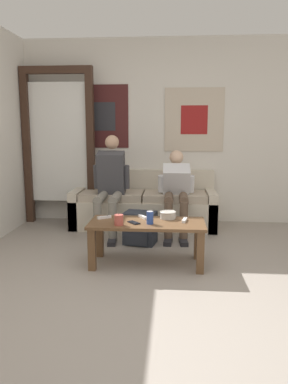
{
  "coord_description": "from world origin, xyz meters",
  "views": [
    {
      "loc": [
        0.2,
        -2.6,
        1.36
      ],
      "look_at": [
        -0.12,
        1.48,
        0.63
      ],
      "focal_mm": 35.0,
      "sensor_mm": 36.0,
      "label": 1
    }
  ],
  "objects_px": {
    "ceramic_bowl": "(168,215)",
    "game_controller_far_center": "(104,217)",
    "backpack": "(140,229)",
    "pillar_candle": "(119,220)",
    "couch": "(144,207)",
    "person_seated_teen": "(176,189)",
    "coffee_table": "(147,230)",
    "drink_can_blue": "(150,218)",
    "game_controller_near_right": "(185,220)",
    "cell_phone": "(134,223)",
    "game_controller_near_left": "(143,217)",
    "person_seated_adult": "(110,182)"
  },
  "relations": [
    {
      "from": "pillar_candle",
      "to": "cell_phone",
      "type": "bearing_deg",
      "value": 31.77
    },
    {
      "from": "coffee_table",
      "to": "game_controller_near_left",
      "type": "bearing_deg",
      "value": 110.05
    },
    {
      "from": "backpack",
      "to": "cell_phone",
      "type": "relative_size",
      "value": 2.73
    },
    {
      "from": "backpack",
      "to": "pillar_candle",
      "type": "relative_size",
      "value": 3.57
    },
    {
      "from": "coffee_table",
      "to": "person_seated_teen",
      "type": "bearing_deg",
      "value": 75.35
    },
    {
      "from": "cell_phone",
      "to": "pillar_candle",
      "type": "bearing_deg",
      "value": -148.23
    },
    {
      "from": "coffee_table",
      "to": "drink_can_blue",
      "type": "distance_m",
      "value": 0.17
    },
    {
      "from": "drink_can_blue",
      "to": "backpack",
      "type": "bearing_deg",
      "value": 102.52
    },
    {
      "from": "coffee_table",
      "to": "game_controller_near_right",
      "type": "xyz_separation_m",
      "value": [
        0.37,
        0.05,
        0.1
      ]
    },
    {
      "from": "couch",
      "to": "game_controller_near_right",
      "type": "bearing_deg",
      "value": -69.91
    },
    {
      "from": "ceramic_bowl",
      "to": "game_controller_near_right",
      "type": "distance_m",
      "value": 0.19
    },
    {
      "from": "backpack",
      "to": "game_controller_near_right",
      "type": "distance_m",
      "value": 0.82
    },
    {
      "from": "person_seated_adult",
      "to": "drink_can_blue",
      "type": "relative_size",
      "value": 10.02
    },
    {
      "from": "coffee_table",
      "to": "game_controller_far_center",
      "type": "xyz_separation_m",
      "value": [
        -0.44,
        0.1,
        0.1
      ]
    },
    {
      "from": "pillar_candle",
      "to": "cell_phone",
      "type": "distance_m",
      "value": 0.16
    },
    {
      "from": "person_seated_teen",
      "to": "game_controller_near_right",
      "type": "distance_m",
      "value": 1.07
    },
    {
      "from": "backpack",
      "to": "ceramic_bowl",
      "type": "bearing_deg",
      "value": -56.73
    },
    {
      "from": "person_seated_teen",
      "to": "ceramic_bowl",
      "type": "bearing_deg",
      "value": -95.25
    },
    {
      "from": "person_seated_teen",
      "to": "cell_phone",
      "type": "xyz_separation_m",
      "value": [
        -0.41,
        -1.17,
        -0.14
      ]
    },
    {
      "from": "ceramic_bowl",
      "to": "couch",
      "type": "bearing_deg",
      "value": 104.87
    },
    {
      "from": "couch",
      "to": "game_controller_near_left",
      "type": "bearing_deg",
      "value": -86.12
    },
    {
      "from": "game_controller_far_center",
      "to": "cell_phone",
      "type": "xyz_separation_m",
      "value": [
        0.32,
        -0.16,
        -0.01
      ]
    },
    {
      "from": "game_controller_near_left",
      "to": "game_controller_near_right",
      "type": "xyz_separation_m",
      "value": [
        0.42,
        -0.1,
        0.0
      ]
    },
    {
      "from": "drink_can_blue",
      "to": "pillar_candle",
      "type": "bearing_deg",
      "value": -167.19
    },
    {
      "from": "coffee_table",
      "to": "drink_can_blue",
      "type": "relative_size",
      "value": 9.1
    },
    {
      "from": "coffee_table",
      "to": "game_controller_near_right",
      "type": "bearing_deg",
      "value": 8.09
    },
    {
      "from": "backpack",
      "to": "pillar_candle",
      "type": "xyz_separation_m",
      "value": [
        -0.13,
        -0.79,
        0.3
      ]
    },
    {
      "from": "game_controller_near_left",
      "to": "pillar_candle",
      "type": "bearing_deg",
      "value": -124.77
    },
    {
      "from": "person_seated_adult",
      "to": "drink_can_blue",
      "type": "distance_m",
      "value": 1.3
    },
    {
      "from": "cell_phone",
      "to": "drink_can_blue",
      "type": "bearing_deg",
      "value": -5.74
    },
    {
      "from": "game_controller_near_right",
      "to": "cell_phone",
      "type": "height_order",
      "value": "game_controller_near_right"
    },
    {
      "from": "game_controller_near_right",
      "to": "game_controller_far_center",
      "type": "height_order",
      "value": "same"
    },
    {
      "from": "person_seated_teen",
      "to": "backpack",
      "type": "height_order",
      "value": "person_seated_teen"
    },
    {
      "from": "couch",
      "to": "drink_can_blue",
      "type": "distance_m",
      "value": 1.55
    },
    {
      "from": "couch",
      "to": "cell_phone",
      "type": "height_order",
      "value": "couch"
    },
    {
      "from": "person_seated_teen",
      "to": "coffee_table",
      "type": "bearing_deg",
      "value": -104.65
    },
    {
      "from": "pillar_candle",
      "to": "person_seated_adult",
      "type": "bearing_deg",
      "value": 103.2
    },
    {
      "from": "couch",
      "to": "cell_phone",
      "type": "bearing_deg",
      "value": -89.32
    },
    {
      "from": "couch",
      "to": "pillar_candle",
      "type": "relative_size",
      "value": 17.12
    },
    {
      "from": "drink_can_blue",
      "to": "game_controller_near_right",
      "type": "relative_size",
      "value": 0.84
    },
    {
      "from": "coffee_table",
      "to": "person_seated_teen",
      "type": "relative_size",
      "value": 1.08
    },
    {
      "from": "person_seated_teen",
      "to": "drink_can_blue",
      "type": "bearing_deg",
      "value": -102.21
    },
    {
      "from": "person_seated_teen",
      "to": "cell_phone",
      "type": "height_order",
      "value": "person_seated_teen"
    },
    {
      "from": "ceramic_bowl",
      "to": "pillar_candle",
      "type": "xyz_separation_m",
      "value": [
        -0.46,
        -0.29,
        0.01
      ]
    },
    {
      "from": "coffee_table",
      "to": "backpack",
      "type": "distance_m",
      "value": 0.69
    },
    {
      "from": "ceramic_bowl",
      "to": "game_controller_far_center",
      "type": "relative_size",
      "value": 1.18
    },
    {
      "from": "game_controller_near_left",
      "to": "game_controller_near_right",
      "type": "distance_m",
      "value": 0.43
    },
    {
      "from": "pillar_candle",
      "to": "drink_can_blue",
      "type": "xyz_separation_m",
      "value": [
        0.29,
        0.07,
        0.01
      ]
    },
    {
      "from": "drink_can_blue",
      "to": "game_controller_near_right",
      "type": "xyz_separation_m",
      "value": [
        0.33,
        0.13,
        -0.05
      ]
    },
    {
      "from": "coffee_table",
      "to": "person_seated_adult",
      "type": "bearing_deg",
      "value": 116.72
    }
  ]
}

